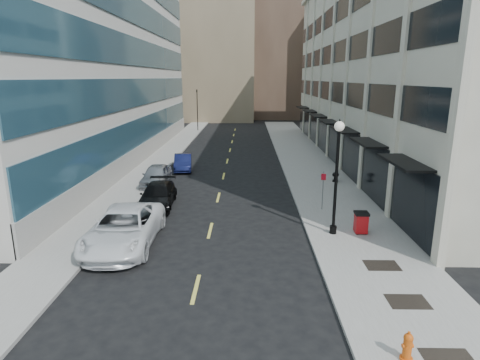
{
  "coord_description": "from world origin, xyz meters",
  "views": [
    {
      "loc": [
        1.95,
        -11.68,
        7.79
      ],
      "look_at": [
        1.54,
        9.72,
        2.3
      ],
      "focal_mm": 30.0,
      "sensor_mm": 36.0,
      "label": 1
    }
  ],
  "objects_px": {
    "traffic_signal": "(197,92)",
    "trash_bin": "(361,222)",
    "urn_planter": "(335,176)",
    "car_silver_sedan": "(156,175)",
    "fire_hydrant": "(408,346)",
    "lamppost": "(337,168)",
    "car_white_van": "(124,228)",
    "car_blue_sedan": "(183,162)",
    "sign_post": "(323,185)",
    "car_black_pickup": "(158,196)"
  },
  "relations": [
    {
      "from": "fire_hydrant",
      "to": "trash_bin",
      "type": "relative_size",
      "value": 0.8
    },
    {
      "from": "car_black_pickup",
      "to": "lamppost",
      "type": "height_order",
      "value": "lamppost"
    },
    {
      "from": "trash_bin",
      "to": "lamppost",
      "type": "bearing_deg",
      "value": -175.29
    },
    {
      "from": "trash_bin",
      "to": "sign_post",
      "type": "distance_m",
      "value": 4.02
    },
    {
      "from": "sign_post",
      "to": "fire_hydrant",
      "type": "bearing_deg",
      "value": -75.23
    },
    {
      "from": "car_silver_sedan",
      "to": "fire_hydrant",
      "type": "bearing_deg",
      "value": -59.6
    },
    {
      "from": "trash_bin",
      "to": "urn_planter",
      "type": "relative_size",
      "value": 1.56
    },
    {
      "from": "trash_bin",
      "to": "urn_planter",
      "type": "xyz_separation_m",
      "value": [
        0.92,
        10.38,
        -0.16
      ]
    },
    {
      "from": "sign_post",
      "to": "car_white_van",
      "type": "bearing_deg",
      "value": -138.66
    },
    {
      "from": "trash_bin",
      "to": "fire_hydrant",
      "type": "bearing_deg",
      "value": -96.27
    },
    {
      "from": "car_white_van",
      "to": "car_black_pickup",
      "type": "xyz_separation_m",
      "value": [
        0.28,
        5.97,
        -0.17
      ]
    },
    {
      "from": "lamppost",
      "to": "urn_planter",
      "type": "relative_size",
      "value": 8.18
    },
    {
      "from": "car_silver_sedan",
      "to": "trash_bin",
      "type": "relative_size",
      "value": 4.11
    },
    {
      "from": "traffic_signal",
      "to": "lamppost",
      "type": "height_order",
      "value": "traffic_signal"
    },
    {
      "from": "car_white_van",
      "to": "car_blue_sedan",
      "type": "xyz_separation_m",
      "value": [
        0.25,
        16.11,
        -0.2
      ]
    },
    {
      "from": "traffic_signal",
      "to": "urn_planter",
      "type": "distance_m",
      "value": 33.7
    },
    {
      "from": "traffic_signal",
      "to": "sign_post",
      "type": "height_order",
      "value": "traffic_signal"
    },
    {
      "from": "sign_post",
      "to": "urn_planter",
      "type": "distance_m",
      "value": 7.12
    },
    {
      "from": "traffic_signal",
      "to": "car_white_van",
      "type": "bearing_deg",
      "value": -87.8
    },
    {
      "from": "sign_post",
      "to": "urn_planter",
      "type": "height_order",
      "value": "sign_post"
    },
    {
      "from": "car_silver_sedan",
      "to": "car_blue_sedan",
      "type": "bearing_deg",
      "value": 77.02
    },
    {
      "from": "car_white_van",
      "to": "sign_post",
      "type": "distance_m",
      "value": 11.53
    },
    {
      "from": "car_silver_sedan",
      "to": "lamppost",
      "type": "height_order",
      "value": "lamppost"
    },
    {
      "from": "traffic_signal",
      "to": "car_blue_sedan",
      "type": "distance_m",
      "value": 26.44
    },
    {
      "from": "sign_post",
      "to": "car_black_pickup",
      "type": "bearing_deg",
      "value": -169.93
    },
    {
      "from": "car_black_pickup",
      "to": "sign_post",
      "type": "height_order",
      "value": "sign_post"
    },
    {
      "from": "traffic_signal",
      "to": "urn_planter",
      "type": "height_order",
      "value": "traffic_signal"
    },
    {
      "from": "car_black_pickup",
      "to": "car_white_van",
      "type": "bearing_deg",
      "value": -95.52
    },
    {
      "from": "car_silver_sedan",
      "to": "trash_bin",
      "type": "xyz_separation_m",
      "value": [
        12.48,
        -9.57,
        -0.03
      ]
    },
    {
      "from": "traffic_signal",
      "to": "car_black_pickup",
      "type": "xyz_separation_m",
      "value": [
        1.89,
        -36.03,
        -5.01
      ]
    },
    {
      "from": "car_blue_sedan",
      "to": "lamppost",
      "type": "xyz_separation_m",
      "value": [
        9.92,
        -14.74,
        2.86
      ]
    },
    {
      "from": "sign_post",
      "to": "car_blue_sedan",
      "type": "bearing_deg",
      "value": 147.24
    },
    {
      "from": "car_blue_sedan",
      "to": "fire_hydrant",
      "type": "bearing_deg",
      "value": -74.91
    },
    {
      "from": "trash_bin",
      "to": "traffic_signal",
      "type": "bearing_deg",
      "value": 109.45
    },
    {
      "from": "car_white_van",
      "to": "car_blue_sedan",
      "type": "height_order",
      "value": "car_white_van"
    },
    {
      "from": "urn_planter",
      "to": "fire_hydrant",
      "type": "bearing_deg",
      "value": -96.33
    },
    {
      "from": "car_white_van",
      "to": "lamppost",
      "type": "bearing_deg",
      "value": 6.69
    },
    {
      "from": "trash_bin",
      "to": "car_silver_sedan",
      "type": "bearing_deg",
      "value": 143.97
    },
    {
      "from": "lamppost",
      "to": "sign_post",
      "type": "distance_m",
      "value": 4.22
    },
    {
      "from": "trash_bin",
      "to": "sign_post",
      "type": "height_order",
      "value": "sign_post"
    },
    {
      "from": "car_black_pickup",
      "to": "car_silver_sedan",
      "type": "relative_size",
      "value": 1.08
    },
    {
      "from": "car_black_pickup",
      "to": "urn_planter",
      "type": "distance_m",
      "value": 13.54
    },
    {
      "from": "fire_hydrant",
      "to": "trash_bin",
      "type": "distance_m",
      "value": 9.54
    },
    {
      "from": "car_silver_sedan",
      "to": "sign_post",
      "type": "xyz_separation_m",
      "value": [
        11.2,
        -5.87,
        0.9
      ]
    },
    {
      "from": "car_black_pickup",
      "to": "lamppost",
      "type": "distance_m",
      "value": 11.27
    },
    {
      "from": "traffic_signal",
      "to": "trash_bin",
      "type": "xyz_separation_m",
      "value": [
        13.18,
        -40.55,
        -4.98
      ]
    },
    {
      "from": "traffic_signal",
      "to": "trash_bin",
      "type": "height_order",
      "value": "traffic_signal"
    },
    {
      "from": "traffic_signal",
      "to": "urn_planter",
      "type": "xyz_separation_m",
      "value": [
        14.1,
        -30.17,
        -5.14
      ]
    },
    {
      "from": "car_white_van",
      "to": "trash_bin",
      "type": "distance_m",
      "value": 11.66
    },
    {
      "from": "car_silver_sedan",
      "to": "urn_planter",
      "type": "height_order",
      "value": "car_silver_sedan"
    }
  ]
}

